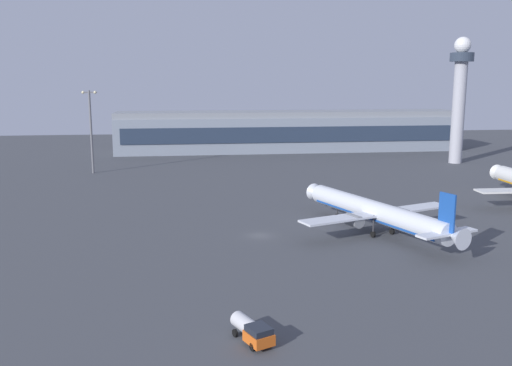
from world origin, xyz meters
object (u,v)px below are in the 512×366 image
at_px(control_tower, 460,92).
at_px(apron_light_east, 91,126).
at_px(fuel_truck, 252,330).
at_px(airplane_taxiway_distant, 376,212).

distance_m(control_tower, apron_light_east, 124.32).
height_order(control_tower, fuel_truck, control_tower).
bearing_deg(control_tower, airplane_taxiway_distant, -125.05).
height_order(fuel_truck, apron_light_east, apron_light_east).
height_order(control_tower, airplane_taxiway_distant, control_tower).
bearing_deg(airplane_taxiway_distant, fuel_truck, -145.14).
height_order(control_tower, apron_light_east, control_tower).
bearing_deg(airplane_taxiway_distant, control_tower, 34.95).
bearing_deg(airplane_taxiway_distant, apron_light_east, 109.45).
xyz_separation_m(control_tower, fuel_truck, (-87.86, -125.12, -23.55)).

